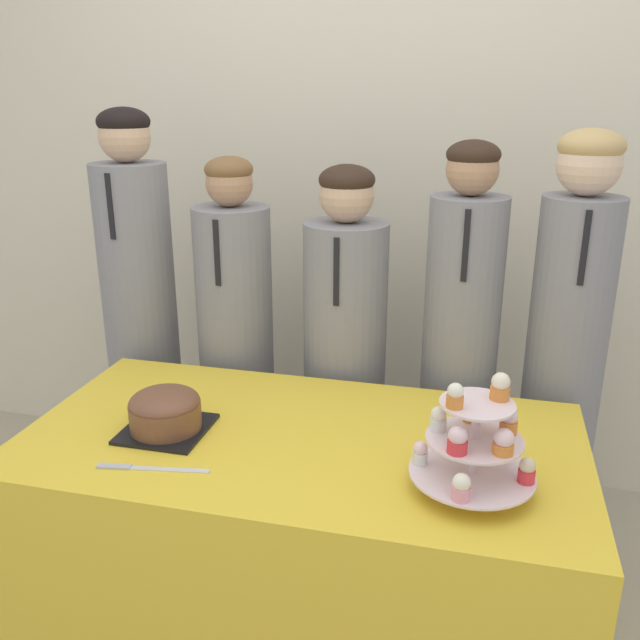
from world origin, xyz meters
The scene contains 10 objects.
wall_back centered at (0.00, 1.56, 1.35)m, with size 9.00×0.06×2.70m.
table centered at (0.00, 0.39, 0.36)m, with size 1.52×0.78×0.72m.
round_cake centered at (-0.37, 0.33, 0.78)m, with size 0.23×0.23×0.12m.
cake_knife centered at (-0.36, 0.13, 0.72)m, with size 0.28×0.06×0.01m.
cupcake_stand centered at (0.46, 0.24, 0.85)m, with size 0.30×0.30×0.29m.
student_0 centered at (-0.78, 0.96, 0.75)m, with size 0.27×0.27×1.56m.
student_1 centered at (-0.40, 0.96, 0.67)m, with size 0.27×0.27×1.41m.
student_2 centered at (0.00, 0.96, 0.66)m, with size 0.29×0.29×1.39m.
student_3 centered at (0.39, 0.96, 0.71)m, with size 0.25×0.25×1.47m.
student_4 centered at (0.72, 0.96, 0.75)m, with size 0.25×0.25×1.51m.
Camera 1 is at (0.45, -1.19, 1.62)m, focal length 38.00 mm.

